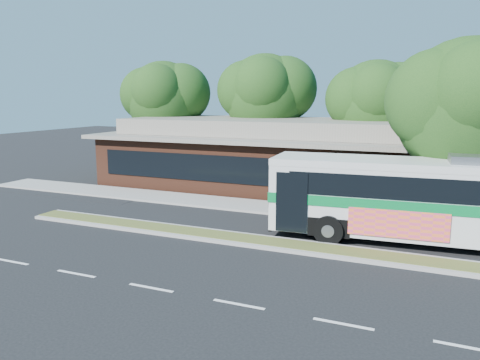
{
  "coord_description": "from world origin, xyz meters",
  "views": [
    {
      "loc": [
        5.02,
        -16.6,
        5.91
      ],
      "look_at": [
        -3.62,
        3.51,
        2.0
      ],
      "focal_mm": 35.0,
      "sensor_mm": 36.0,
      "label": 1
    }
  ],
  "objects": [
    {
      "name": "transit_bus",
      "position": [
        5.11,
        3.21,
        2.06
      ],
      "size": [
        13.37,
        3.82,
        3.71
      ],
      "rotation": [
        0.0,
        0.0,
        0.07
      ],
      "color": "silver",
      "rests_on": "ground"
    },
    {
      "name": "ground",
      "position": [
        0.0,
        0.0,
        0.0
      ],
      "size": [
        120.0,
        120.0,
        0.0
      ],
      "primitive_type": "plane",
      "color": "black",
      "rests_on": "ground"
    },
    {
      "name": "tree_bg_a",
      "position": [
        -14.58,
        15.14,
        5.87
      ],
      "size": [
        6.47,
        5.8,
        8.63
      ],
      "color": "black",
      "rests_on": "ground"
    },
    {
      "name": "sidewalk_tree",
      "position": [
        6.44,
        6.35,
        5.54
      ],
      "size": [
        6.86,
        6.15,
        8.47
      ],
      "color": "black",
      "rests_on": "ground"
    },
    {
      "name": "sedan",
      "position": [
        -12.12,
        9.72,
        0.69
      ],
      "size": [
        4.85,
        2.16,
        1.38
      ],
      "primitive_type": "imported",
      "rotation": [
        0.0,
        0.0,
        1.52
      ],
      "color": "silver",
      "rests_on": "ground"
    },
    {
      "name": "sidewalk",
      "position": [
        0.0,
        6.4,
        0.06
      ],
      "size": [
        44.0,
        2.6,
        0.12
      ],
      "primitive_type": "cube",
      "color": "gray",
      "rests_on": "ground"
    },
    {
      "name": "plaza_building",
      "position": [
        0.0,
        12.99,
        2.13
      ],
      "size": [
        33.2,
        11.2,
        4.45
      ],
      "color": "#502719",
      "rests_on": "ground"
    },
    {
      "name": "tree_bg_c",
      "position": [
        1.4,
        15.13,
        5.59
      ],
      "size": [
        6.24,
        5.6,
        8.26
      ],
      "color": "black",
      "rests_on": "ground"
    },
    {
      "name": "tree_bg_b",
      "position": [
        -6.57,
        16.14,
        6.14
      ],
      "size": [
        6.69,
        6.0,
        9.0
      ],
      "color": "black",
      "rests_on": "ground"
    },
    {
      "name": "median_strip",
      "position": [
        0.0,
        0.6,
        0.07
      ],
      "size": [
        26.0,
        1.1,
        0.15
      ],
      "primitive_type": "cube",
      "color": "#4E5423",
      "rests_on": "ground"
    },
    {
      "name": "parking_lot",
      "position": [
        -18.0,
        10.0,
        0.01
      ],
      "size": [
        14.0,
        12.0,
        0.01
      ],
      "primitive_type": "cube",
      "color": "black",
      "rests_on": "ground"
    }
  ]
}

